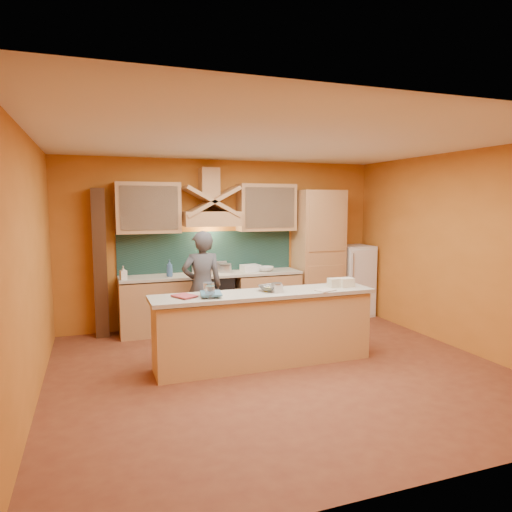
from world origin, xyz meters
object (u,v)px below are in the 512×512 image
object	(u,v)px
stove	(213,301)
fridge	(354,280)
kitchen_scale	(277,288)
mixing_bowl	(271,288)
person	(202,286)

from	to	relation	value
stove	fridge	world-z (taller)	fridge
kitchen_scale	mixing_bowl	world-z (taller)	kitchen_scale
fridge	person	size ratio (longest dim) A/B	0.78
stove	kitchen_scale	world-z (taller)	kitchen_scale
kitchen_scale	mixing_bowl	xyz separation A→B (m)	(-0.04, 0.11, -0.01)
stove	person	world-z (taller)	person
fridge	kitchen_scale	xyz separation A→B (m)	(-2.36, -1.96, 0.35)
stove	fridge	bearing A→B (deg)	0.00
stove	mixing_bowl	distance (m)	1.96
stove	person	bearing A→B (deg)	-116.59
kitchen_scale	mixing_bowl	size ratio (longest dim) A/B	0.41
person	mixing_bowl	size ratio (longest dim) A/B	5.59
stove	person	size ratio (longest dim) A/B	0.54
fridge	person	bearing A→B (deg)	-167.93
person	stove	bearing A→B (deg)	-113.29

